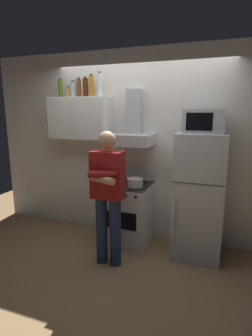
% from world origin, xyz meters
% --- Properties ---
extents(ground_plane, '(7.00, 7.00, 0.00)m').
position_xyz_m(ground_plane, '(0.00, 0.00, 0.00)').
color(ground_plane, olive).
extents(back_wall_tiled, '(4.80, 0.10, 2.70)m').
position_xyz_m(back_wall_tiled, '(0.00, 0.60, 1.35)').
color(back_wall_tiled, silver).
rests_on(back_wall_tiled, ground_plane).
extents(upper_cabinet, '(0.90, 0.37, 0.60)m').
position_xyz_m(upper_cabinet, '(-0.85, 0.37, 1.75)').
color(upper_cabinet, white).
extents(stove_oven, '(0.60, 0.62, 0.87)m').
position_xyz_m(stove_oven, '(-0.05, 0.25, 0.43)').
color(stove_oven, silver).
rests_on(stove_oven, ground_plane).
extents(range_hood, '(0.60, 0.44, 0.75)m').
position_xyz_m(range_hood, '(-0.05, 0.38, 1.60)').
color(range_hood, '#B7BABF').
extents(refrigerator, '(0.60, 0.62, 1.60)m').
position_xyz_m(refrigerator, '(0.90, 0.25, 0.80)').
color(refrigerator, silver).
rests_on(refrigerator, ground_plane).
extents(microwave, '(0.48, 0.37, 0.28)m').
position_xyz_m(microwave, '(0.90, 0.27, 1.74)').
color(microwave, '#B7BABF').
rests_on(microwave, refrigerator).
extents(person_standing, '(0.38, 0.33, 1.64)m').
position_xyz_m(person_standing, '(-0.10, -0.36, 0.90)').
color(person_standing, navy).
rests_on(person_standing, ground_plane).
extents(cooking_pot, '(0.31, 0.21, 0.11)m').
position_xyz_m(cooking_pot, '(0.08, 0.13, 0.93)').
color(cooking_pot, '#B7BABF').
rests_on(cooking_pot, stove_oven).
extents(bottle_canister_steel, '(0.09, 0.09, 0.24)m').
position_xyz_m(bottle_canister_steel, '(-0.97, 0.41, 2.16)').
color(bottle_canister_steel, '#B2B5BA').
rests_on(bottle_canister_steel, upper_cabinet).
extents(bottle_rum_dark, '(0.08, 0.08, 0.28)m').
position_xyz_m(bottle_rum_dark, '(-0.77, 0.41, 2.18)').
color(bottle_rum_dark, '#47230F').
rests_on(bottle_rum_dark, upper_cabinet).
extents(bottle_liquor_amber, '(0.07, 0.07, 0.31)m').
position_xyz_m(bottle_liquor_amber, '(-0.67, 0.41, 2.20)').
color(bottle_liquor_amber, '#B7721E').
rests_on(bottle_liquor_amber, upper_cabinet).
extents(bottle_spice_jar, '(0.05, 0.05, 0.16)m').
position_xyz_m(bottle_spice_jar, '(-1.05, 0.41, 2.12)').
color(bottle_spice_jar, gold).
rests_on(bottle_spice_jar, upper_cabinet).
extents(bottle_beer_brown, '(0.06, 0.06, 0.27)m').
position_xyz_m(bottle_beer_brown, '(-0.87, 0.40, 2.18)').
color(bottle_beer_brown, brown).
rests_on(bottle_beer_brown, upper_cabinet).
extents(bottle_vodka_clear, '(0.07, 0.07, 0.33)m').
position_xyz_m(bottle_vodka_clear, '(-0.54, 0.40, 2.21)').
color(bottle_vodka_clear, silver).
rests_on(bottle_vodka_clear, upper_cabinet).
extents(bottle_olive_oil, '(0.06, 0.06, 0.27)m').
position_xyz_m(bottle_olive_oil, '(-1.19, 0.42, 2.18)').
color(bottle_olive_oil, '#4C6B19').
rests_on(bottle_olive_oil, upper_cabinet).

